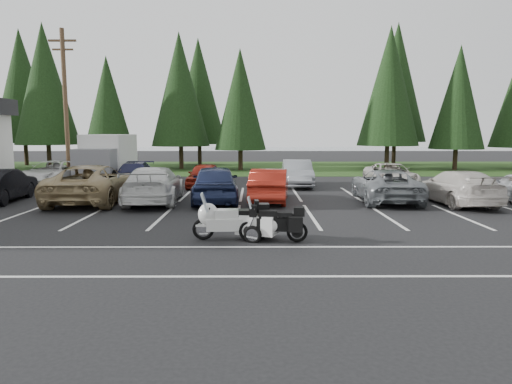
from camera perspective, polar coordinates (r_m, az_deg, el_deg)
The scene contains 30 objects.
ground at distance 15.65m, azimuth -4.33°, elevation -3.72°, with size 120.00×120.00×0.00m, color black.
grass_strip at distance 39.44m, azimuth -1.84°, elevation 3.06°, with size 80.00×16.00×0.01m, color #203711.
lake_water at distance 70.43m, azimuth 2.14°, elevation 4.99°, with size 70.00×50.00×0.02m, color slate.
utility_pole at distance 29.54m, azimuth -22.70°, elevation 10.14°, with size 1.60×0.26×9.00m.
box_truck at distance 29.31m, azimuth -18.39°, elevation 4.00°, with size 2.40×5.60×2.90m, color silver, non-canonical shape.
stall_markings at distance 17.61m, azimuth -3.87°, elevation -2.44°, with size 32.00×16.00×0.01m, color silver.
conifer_2 at distance 41.96m, azimuth -24.88°, elevation 12.15°, with size 5.10×5.10×11.89m.
conifer_3 at distance 38.57m, azimuth -18.05°, elevation 10.43°, with size 3.87×3.87×9.02m.
conifer_4 at distance 38.86m, azimuth -9.50°, elevation 12.54°, with size 4.80×4.80×11.17m.
conifer_5 at distance 37.02m, azimuth -1.98°, elevation 11.49°, with size 4.14×4.14×9.63m.
conifer_6 at distance 39.13m, azimuth 16.33°, elevation 12.57°, with size 4.93×4.93×11.48m.
conifer_7 at distance 40.66m, azimuth 23.99°, elevation 10.75°, with size 4.27×4.27×9.94m.
conifer_back_a at distance 47.47m, azimuth -27.24°, elevation 11.68°, with size 5.28×5.28×12.30m.
conifer_back_b at distance 43.28m, azimuth -7.17°, elevation 12.37°, with size 4.97×4.97×11.58m.
conifer_back_c at distance 44.26m, azimuth 17.16°, elevation 12.93°, with size 5.50×5.50×12.81m.
car_near_1 at distance 22.85m, azimuth -29.32°, elevation 0.75°, with size 1.56×4.47×1.47m, color black.
car_near_2 at distance 21.06m, azimuth -19.73°, elevation 1.02°, with size 2.73×5.93×1.65m, color #988258.
car_near_3 at distance 20.17m, azimuth -12.63°, elevation 0.89°, with size 2.20×5.40×1.57m, color silver.
car_near_4 at distance 19.88m, azimuth -5.13°, elevation 1.08°, with size 1.96×4.86×1.66m, color #1C2446.
car_near_5 at distance 20.05m, azimuth 1.69°, elevation 0.88°, with size 1.54×4.43×1.46m, color maroon.
car_near_6 at distance 20.83m, azimuth 15.89°, elevation 0.80°, with size 2.37×5.14×1.43m, color slate.
car_near_7 at distance 21.13m, azimuth 23.84°, elevation 0.55°, with size 2.02×4.97×1.44m, color beige.
car_far_0 at distance 28.32m, azimuth -24.06°, elevation 2.13°, with size 2.38×5.15×1.43m, color silver.
car_far_1 at distance 26.44m, azimuth -15.02°, elevation 2.10°, with size 1.89×4.65×1.35m, color #151836.
car_far_2 at distance 25.42m, azimuth -6.48°, elevation 2.09°, with size 1.58×3.94×1.34m, color maroon.
car_far_3 at distance 25.84m, azimuth 5.18°, elevation 2.35°, with size 1.56×4.47×1.47m, color gray.
car_far_4 at distance 26.28m, azimuth 16.48°, elevation 2.01°, with size 2.22×4.82×1.34m, color beige.
touring_motorcycle at distance 12.93m, azimuth -3.07°, elevation -3.02°, with size 2.45×0.75×1.36m, color silver, non-canonical shape.
cargo_trailer at distance 13.00m, azimuth 0.23°, elevation -4.33°, with size 1.61×0.91×0.75m, color white, non-canonical shape.
adventure_motorcycle at distance 12.64m, azimuth 2.15°, elevation -3.41°, with size 2.11×0.73×1.29m, color black, non-canonical shape.
Camera 1 is at (1.12, -15.31, 3.03)m, focal length 32.00 mm.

